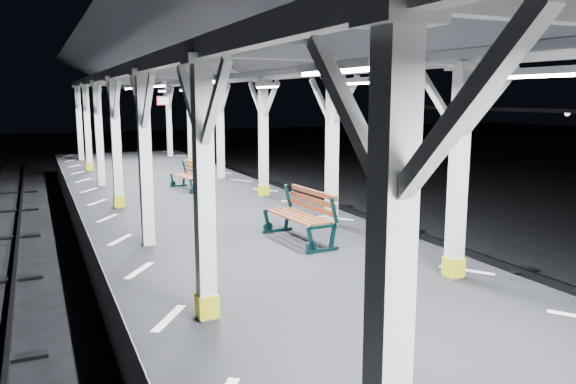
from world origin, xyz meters
TOP-DOWN VIEW (x-y plane):
  - canopy at (0.00, -0.01)m, footprint 5.40×49.00m
  - bench_mid at (0.85, 5.05)m, footprint 0.82×1.90m
  - bench_far at (0.41, 12.07)m, footprint 0.81×1.62m

SIDE VIEW (x-z plane):
  - bench_far at x=0.41m, z-range 1.03..1.87m
  - bench_mid at x=0.85m, z-range 1.03..2.04m
  - canopy at x=0.00m, z-range 2.23..6.88m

